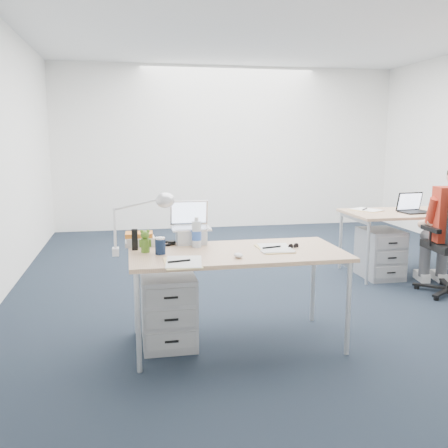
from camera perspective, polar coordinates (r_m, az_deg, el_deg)
The scene contains 22 objects.
floor at distance 5.68m, azimuth 7.62°, elevation -6.32°, with size 7.00×7.00×0.00m, color black.
room at distance 5.46m, azimuth 8.04°, elevation 11.23°, with size 6.02×7.02×2.80m.
desk_near at distance 3.76m, azimuth 1.49°, elevation -3.80°, with size 1.60×0.80×0.73m.
desk_far at distance 6.19m, azimuth 20.98°, elevation 0.93°, with size 1.60×0.80×0.73m.
seated_person at distance 5.63m, azimuth 24.19°, elevation -0.39°, with size 0.47×0.75×1.30m.
drawer_pedestal_near at distance 3.89m, azimuth -6.38°, elevation -9.63°, with size 0.40×0.50×0.55m, color #9B9CA0.
drawer_pedestal_far at distance 5.94m, azimuth 17.41°, elevation -3.23°, with size 0.40×0.50×0.55m, color #9B9CA0.
silver_laptop at distance 4.00m, azimuth -3.80°, elevation 0.11°, with size 0.31×0.24×0.33m, color silver, non-canonical shape.
wireless_keyboard at distance 3.73m, azimuth 6.18°, elevation -3.10°, with size 0.25×0.10×0.01m, color white.
computer_mouse at distance 3.54m, azimuth 1.65°, elevation -3.60°, with size 0.06×0.09×0.03m, color white.
headphones at distance 3.98m, azimuth -6.98°, elevation -2.16°, with size 0.20×0.15×0.03m, color black, non-canonical shape.
can_koozie at distance 3.66m, azimuth -7.30°, elevation -2.48°, with size 0.08×0.08×0.12m, color #13223E.
water_bottle at distance 3.86m, azimuth -3.15°, elevation -0.96°, with size 0.07×0.07×0.24m, color silver.
bear_figurine at distance 3.73m, azimuth -9.00°, elevation -1.92°, with size 0.09×0.07×0.17m, color #376B1C, non-canonical shape.
book_stack at distance 3.99m, azimuth -9.60°, elevation -1.70°, with size 0.23×0.17×0.10m, color silver.
cordless_phone at distance 3.82m, azimuth -10.16°, elevation -1.77°, with size 0.04×0.03×0.16m, color black.
papers_left at distance 3.39m, azimuth -4.77°, elevation -4.42°, with size 0.24×0.34×0.01m, color #F2D68C.
papers_right at distance 3.82m, azimuth 5.78°, elevation -2.81°, with size 0.23×0.33×0.01m, color #F2D68C.
sunglasses at distance 3.89m, azimuth 7.93°, elevation -2.54°, with size 0.10×0.05×0.02m, color black, non-canonical shape.
desk_lamp at distance 3.64m, azimuth -10.19°, elevation 0.12°, with size 0.41×0.15×0.47m, color silver, non-canonical shape.
dark_laptop at distance 6.05m, azimuth 21.10°, elevation 2.32°, with size 0.33×0.32×0.24m, color black, non-canonical shape.
far_papers at distance 6.08m, azimuth 15.97°, elevation 1.54°, with size 0.23×0.33×0.01m, color white.
Camera 1 is at (-1.77, -5.17, 1.56)m, focal length 40.00 mm.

